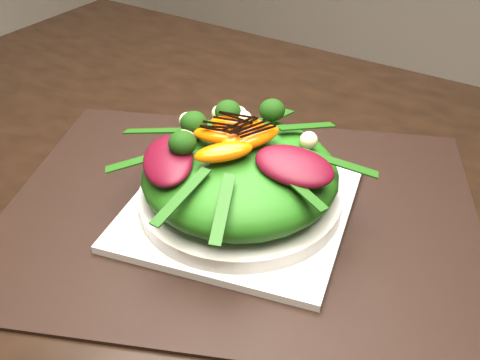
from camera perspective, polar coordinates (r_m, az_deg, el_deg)
The scene contains 10 objects.
dining_table at distance 0.61m, azimuth 11.45°, elevation -7.82°, with size 1.60×0.90×0.75m, color black.
placemat at distance 0.63m, azimuth -0.00°, elevation -3.16°, with size 0.52×0.40×0.00m, color black.
plate_base at distance 0.62m, azimuth -0.00°, elevation -2.68°, with size 0.23×0.23×0.01m, color silver.
salad_bowl at distance 0.62m, azimuth -0.00°, elevation -1.76°, with size 0.22×0.22×0.02m, color silver.
lettuce_mound at distance 0.60m, azimuth -0.00°, elevation 0.69°, with size 0.21×0.21×0.07m, color #246112.
radicchio_leaf at distance 0.55m, azimuth 5.56°, elevation 1.43°, with size 0.08×0.05×0.02m, color #440713.
orange_segment at distance 0.59m, azimuth 0.88°, elevation 4.94°, with size 0.06×0.02×0.02m, color #FD5404.
broccoli_floret at distance 0.64m, azimuth -3.49°, elevation 7.51°, with size 0.04×0.04×0.04m, color black.
macadamia_nut at distance 0.54m, azimuth 0.26°, elevation 2.01°, with size 0.02×0.02×0.02m, color beige.
balsamic_drizzle at distance 0.58m, azimuth 0.89°, elevation 5.66°, with size 0.05×0.00×0.00m, color black.
Camera 1 is at (0.14, -0.43, 1.14)m, focal length 42.00 mm.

